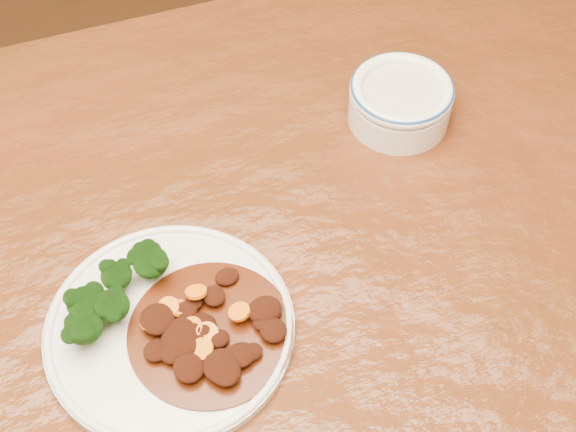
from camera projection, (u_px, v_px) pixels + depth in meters
name	position (u px, v px, depth m)	size (l,w,h in m)	color
dining_table	(164.00, 372.00, 0.81)	(1.60, 1.08, 0.75)	#55220F
dinner_plate	(170.00, 328.00, 0.74)	(0.23, 0.23, 0.01)	silver
broccoli_florets	(109.00, 296.00, 0.73)	(0.11, 0.07, 0.04)	#6D934C
mince_stew	(205.00, 336.00, 0.72)	(0.15, 0.15, 0.03)	#491D07
dip_bowl	(400.00, 100.00, 0.89)	(0.12, 0.12, 0.05)	white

